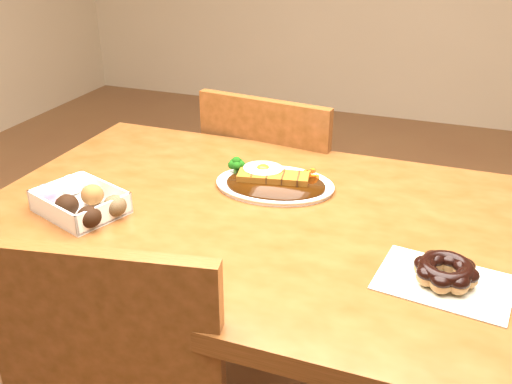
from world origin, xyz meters
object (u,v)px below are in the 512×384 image
(chair_far, at_px, (280,207))
(katsu_curry_plate, at_px, (273,181))
(donut_box, at_px, (80,201))
(table, at_px, (257,251))
(pon_de_ring, at_px, (445,272))

(chair_far, distance_m, katsu_curry_plate, 0.51)
(donut_box, bearing_deg, chair_far, 70.28)
(table, xyz_separation_m, pon_de_ring, (0.40, -0.13, 0.12))
(pon_de_ring, bearing_deg, donut_box, 179.93)
(katsu_curry_plate, xyz_separation_m, donut_box, (-0.35, -0.26, 0.01))
(chair_far, distance_m, donut_box, 0.77)
(chair_far, bearing_deg, table, 109.67)
(table, xyz_separation_m, katsu_curry_plate, (-0.01, 0.13, 0.11))
(table, height_order, pon_de_ring, pon_de_ring)
(table, relative_size, chair_far, 1.38)
(katsu_curry_plate, bearing_deg, pon_de_ring, -32.95)
(chair_far, relative_size, pon_de_ring, 3.59)
(katsu_curry_plate, height_order, pon_de_ring, katsu_curry_plate)
(table, height_order, katsu_curry_plate, katsu_curry_plate)
(chair_far, height_order, katsu_curry_plate, chair_far)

